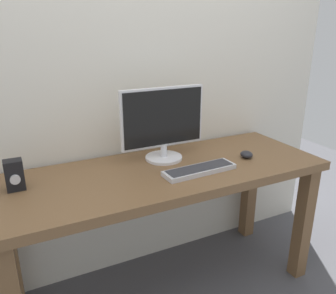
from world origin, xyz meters
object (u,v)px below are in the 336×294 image
object	(u,v)px
monitor	(163,123)
audio_controller	(14,175)
mouse	(246,154)
desk	(165,190)
keyboard_primary	(200,170)

from	to	relation	value
monitor	audio_controller	size ratio (longest dim) A/B	3.39
mouse	audio_controller	distance (m)	1.22
desk	audio_controller	distance (m)	0.75
monitor	desk	bearing A→B (deg)	-111.57
mouse	keyboard_primary	bearing A→B (deg)	-156.05
monitor	mouse	distance (m)	0.51
desk	audio_controller	world-z (taller)	audio_controller
audio_controller	monitor	bearing A→B (deg)	3.89
keyboard_primary	desk	bearing A→B (deg)	140.17
keyboard_primary	audio_controller	bearing A→B (deg)	166.56
desk	audio_controller	size ratio (longest dim) A/B	12.12
monitor	audio_controller	distance (m)	0.79
keyboard_primary	mouse	world-z (taller)	mouse
keyboard_primary	audio_controller	size ratio (longest dim) A/B	2.76
monitor	audio_controller	bearing A→B (deg)	-176.11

